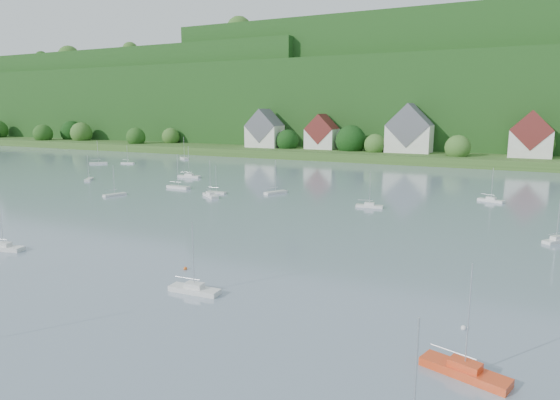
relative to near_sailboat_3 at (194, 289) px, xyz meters
The scene contains 12 objects.
far_shore_strip 156.90m from the near_sailboat_3, 94.34° to the left, with size 600.00×60.00×3.00m, color #345921.
forested_ridge 226.42m from the near_sailboat_3, 92.92° to the left, with size 620.00×181.22×69.89m.
village_building_0 158.53m from the near_sailboat_3, 114.99° to the left, with size 14.00×10.40×16.00m.
village_building_1 151.58m from the near_sailboat_3, 106.06° to the left, with size 12.00×9.36×14.00m.
village_building_2 144.94m from the near_sailboat_3, 92.72° to the left, with size 16.00×11.44×18.00m.
village_building_3 146.52m from the near_sailboat_3, 76.91° to the left, with size 13.00×10.40×15.50m.
near_sailboat_3 is the anchor object (origin of this frame).
near_sailboat_5 27.06m from the near_sailboat_3, 10.07° to the right, with size 6.40×3.49×8.33m.
near_sailboat_6 32.26m from the near_sailboat_3, behind, with size 5.86×2.68×7.64m.
mooring_buoy_3 7.69m from the near_sailboat_3, 133.77° to the left, with size 0.45×0.45×0.45m, color orange.
mooring_buoy_4 26.04m from the near_sailboat_3, ahead, with size 0.46×0.46×0.46m, color white.
far_sailboat_cluster 72.37m from the near_sailboat_3, 97.02° to the left, with size 195.96×78.10×8.71m.
Camera 1 is at (40.42, 4.86, 18.57)m, focal length 31.02 mm.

